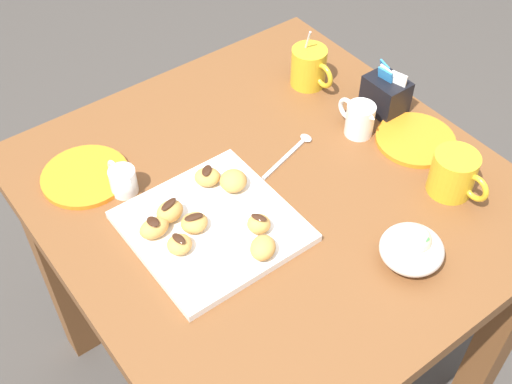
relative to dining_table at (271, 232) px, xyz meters
name	(u,v)px	position (x,y,z in m)	size (l,w,h in m)	color
ground_plane	(268,369)	(0.00, 0.00, -0.60)	(8.00, 8.00, 0.00)	#423D38
dining_table	(271,232)	(0.00, 0.00, 0.00)	(0.89, 0.86, 0.74)	brown
pastry_plate_square	(212,226)	(0.02, -0.16, 0.15)	(0.29, 0.29, 0.02)	white
coffee_mug_mustard_left	(309,66)	(-0.21, 0.27, 0.19)	(0.12, 0.08, 0.14)	gold
coffee_mug_mustard_right	(454,173)	(0.22, 0.27, 0.19)	(0.13, 0.09, 0.09)	gold
cream_pitcher_white	(359,118)	(-0.02, 0.24, 0.18)	(0.10, 0.06, 0.07)	white
sugar_caddy	(386,94)	(-0.04, 0.34, 0.18)	(0.09, 0.07, 0.11)	black
ice_cream_bowl	(412,247)	(0.29, 0.08, 0.18)	(0.11, 0.11, 0.08)	white
chocolate_sauce_pitcher	(123,180)	(-0.16, -0.24, 0.17)	(0.09, 0.05, 0.06)	white
saucer_orange_left	(85,176)	(-0.24, -0.28, 0.15)	(0.17, 0.17, 0.01)	orange
saucer_orange_right	(415,139)	(0.08, 0.32, 0.15)	(0.17, 0.17, 0.01)	orange
loose_spoon_near_saucer	(293,151)	(-0.05, 0.09, 0.14)	(0.06, 0.16, 0.01)	silver
beignet_0	(194,223)	(0.01, -0.19, 0.17)	(0.05, 0.05, 0.03)	#D19347
chocolate_drizzle_0	(194,217)	(0.01, -0.19, 0.19)	(0.03, 0.02, 0.01)	#381E11
beignet_1	(180,244)	(0.04, -0.24, 0.17)	(0.04, 0.04, 0.03)	#D19347
chocolate_drizzle_1	(179,239)	(0.04, -0.24, 0.19)	(0.03, 0.02, 0.01)	#381E11
beignet_2	(233,181)	(-0.03, -0.07, 0.17)	(0.05, 0.05, 0.04)	#D19347
beignet_3	(207,177)	(-0.07, -0.10, 0.17)	(0.04, 0.05, 0.03)	#D19347
chocolate_drizzle_3	(207,170)	(-0.07, -0.10, 0.19)	(0.03, 0.02, 0.01)	#381E11
beignet_4	(263,248)	(0.13, -0.12, 0.17)	(0.05, 0.04, 0.03)	#D19347
beignet_5	(154,228)	(-0.02, -0.25, 0.17)	(0.04, 0.06, 0.03)	#D19347
chocolate_drizzle_5	(153,222)	(-0.02, -0.25, 0.19)	(0.03, 0.02, 0.01)	#381E11
beignet_6	(170,211)	(-0.04, -0.21, 0.17)	(0.05, 0.04, 0.04)	#D19347
chocolate_drizzle_6	(169,204)	(-0.04, -0.21, 0.19)	(0.04, 0.02, 0.01)	#381E11
beignet_7	(259,224)	(0.08, -0.10, 0.17)	(0.04, 0.04, 0.03)	#D19347
chocolate_drizzle_7	(259,217)	(0.08, -0.10, 0.19)	(0.03, 0.01, 0.01)	#381E11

